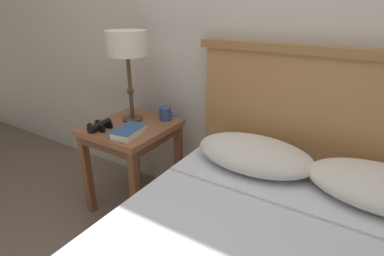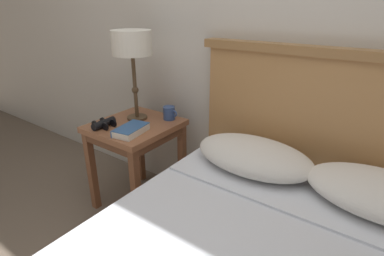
% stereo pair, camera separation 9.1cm
% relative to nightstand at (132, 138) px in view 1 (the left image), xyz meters
% --- Properties ---
extents(wall_back, '(8.00, 0.06, 2.60)m').
position_rel_nightstand_xyz_m(wall_back, '(0.66, 0.36, 0.80)').
color(wall_back, beige).
rests_on(wall_back, ground_plane).
extents(nightstand, '(0.47, 0.51, 0.59)m').
position_rel_nightstand_xyz_m(nightstand, '(0.00, 0.00, 0.00)').
color(nightstand, brown).
rests_on(nightstand, ground_plane).
extents(table_lamp, '(0.24, 0.24, 0.55)m').
position_rel_nightstand_xyz_m(table_lamp, '(-0.05, 0.07, 0.55)').
color(table_lamp, '#4C3823').
rests_on(table_lamp, nightstand).
extents(book_on_nightstand, '(0.16, 0.23, 0.04)m').
position_rel_nightstand_xyz_m(book_on_nightstand, '(0.10, -0.12, 0.11)').
color(book_on_nightstand, silver).
rests_on(book_on_nightstand, nightstand).
extents(binoculars_pair, '(0.14, 0.16, 0.05)m').
position_rel_nightstand_xyz_m(binoculars_pair, '(-0.11, -0.15, 0.11)').
color(binoculars_pair, black).
rests_on(binoculars_pair, nightstand).
extents(coffee_mug, '(0.10, 0.08, 0.08)m').
position_rel_nightstand_xyz_m(coffee_mug, '(0.13, 0.18, 0.13)').
color(coffee_mug, '#334C84').
rests_on(coffee_mug, nightstand).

